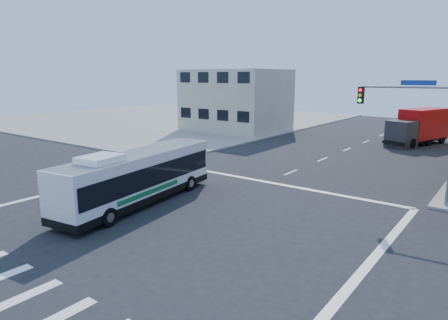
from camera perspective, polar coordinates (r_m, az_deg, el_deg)
The scene contains 6 objects.
ground at distance 20.61m, azimuth -7.59°, elevation -8.70°, with size 120.00×120.00×0.00m, color black.
sidewalk_nw at distance 69.17m, azimuth -8.19°, elevation 5.93°, with size 50.00×50.00×0.15m, color gray.
building_west at distance 53.44m, azimuth 1.74°, elevation 8.52°, with size 12.06×10.06×8.00m.
signal_mast_ne at distance 24.84m, azimuth 26.25°, elevation 5.53°, with size 7.91×1.13×8.07m.
transit_bus at distance 23.28m, azimuth -12.14°, elevation -2.28°, with size 3.89×11.37×3.30m.
box_truck at distance 47.15m, azimuth 26.00°, elevation 4.20°, with size 5.06×8.73×3.78m.
Camera 1 is at (13.59, -13.70, 7.25)m, focal length 32.00 mm.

